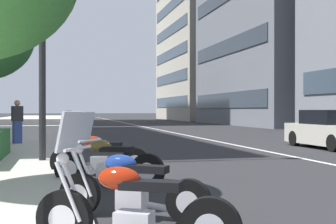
{
  "coord_description": "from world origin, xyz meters",
  "views": [
    {
      "loc": [
        -4.24,
        7.22,
        1.49
      ],
      "look_at": [
        13.25,
        3.13,
        1.4
      ],
      "focal_mm": 49.65,
      "sensor_mm": 36.0,
      "label": 1
    }
  ],
  "objects_px": {
    "motorcycle_far_end_row": "(98,157)",
    "car_approaching_light": "(332,131)",
    "motorcycle_under_tarp": "(130,211)",
    "motorcycle_by_sign_pole": "(129,188)",
    "pedestrian_on_plaza": "(17,121)",
    "motorcycle_nearest_camera": "(107,165)"
  },
  "relations": [
    {
      "from": "motorcycle_far_end_row",
      "to": "motorcycle_under_tarp",
      "type": "bearing_deg",
      "value": 104.63
    },
    {
      "from": "motorcycle_nearest_camera",
      "to": "motorcycle_far_end_row",
      "type": "bearing_deg",
      "value": -59.32
    },
    {
      "from": "motorcycle_under_tarp",
      "to": "motorcycle_by_sign_pole",
      "type": "height_order",
      "value": "motorcycle_under_tarp"
    },
    {
      "from": "motorcycle_under_tarp",
      "to": "car_approaching_light",
      "type": "distance_m",
      "value": 14.8
    },
    {
      "from": "pedestrian_on_plaza",
      "to": "motorcycle_far_end_row",
      "type": "bearing_deg",
      "value": -12.08
    },
    {
      "from": "motorcycle_under_tarp",
      "to": "motorcycle_far_end_row",
      "type": "bearing_deg",
      "value": -62.9
    },
    {
      "from": "car_approaching_light",
      "to": "pedestrian_on_plaza",
      "type": "bearing_deg",
      "value": 74.77
    },
    {
      "from": "motorcycle_nearest_camera",
      "to": "car_approaching_light",
      "type": "height_order",
      "value": "car_approaching_light"
    },
    {
      "from": "motorcycle_under_tarp",
      "to": "pedestrian_on_plaza",
      "type": "height_order",
      "value": "pedestrian_on_plaza"
    },
    {
      "from": "car_approaching_light",
      "to": "pedestrian_on_plaza",
      "type": "relative_size",
      "value": 2.47
    },
    {
      "from": "car_approaching_light",
      "to": "motorcycle_by_sign_pole",
      "type": "bearing_deg",
      "value": 136.56
    },
    {
      "from": "motorcycle_by_sign_pole",
      "to": "motorcycle_far_end_row",
      "type": "distance_m",
      "value": 4.26
    },
    {
      "from": "motorcycle_nearest_camera",
      "to": "motorcycle_by_sign_pole",
      "type": "bearing_deg",
      "value": 118.78
    },
    {
      "from": "motorcycle_by_sign_pole",
      "to": "pedestrian_on_plaza",
      "type": "relative_size",
      "value": 1.1
    },
    {
      "from": "motorcycle_far_end_row",
      "to": "car_approaching_light",
      "type": "bearing_deg",
      "value": -133.7
    },
    {
      "from": "motorcycle_under_tarp",
      "to": "pedestrian_on_plaza",
      "type": "bearing_deg",
      "value": -52.54
    },
    {
      "from": "motorcycle_by_sign_pole",
      "to": "motorcycle_far_end_row",
      "type": "bearing_deg",
      "value": -56.0
    },
    {
      "from": "motorcycle_by_sign_pole",
      "to": "motorcycle_nearest_camera",
      "type": "xyz_separation_m",
      "value": [
        2.77,
        0.02,
        -0.01
      ]
    },
    {
      "from": "motorcycle_nearest_camera",
      "to": "motorcycle_far_end_row",
      "type": "relative_size",
      "value": 0.94
    },
    {
      "from": "motorcycle_nearest_camera",
      "to": "motorcycle_under_tarp",
      "type": "bearing_deg",
      "value": 115.98
    },
    {
      "from": "motorcycle_under_tarp",
      "to": "motorcycle_nearest_camera",
      "type": "relative_size",
      "value": 0.98
    },
    {
      "from": "motorcycle_far_end_row",
      "to": "motorcycle_nearest_camera",
      "type": "bearing_deg",
      "value": 108.11
    }
  ]
}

